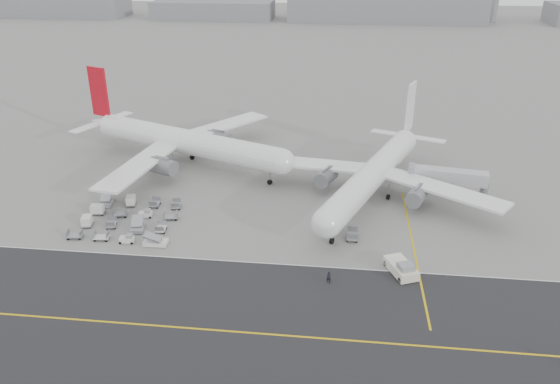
# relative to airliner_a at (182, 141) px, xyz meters

# --- Properties ---
(ground) EXTENTS (700.00, 700.00, 0.00)m
(ground) POSITION_rel_airliner_a_xyz_m (14.93, -34.35, -5.28)
(ground) COLOR gray
(ground) RESTS_ON ground
(taxiway) EXTENTS (220.00, 59.00, 0.03)m
(taxiway) POSITION_rel_airliner_a_xyz_m (19.96, -52.33, -5.27)
(taxiway) COLOR #29292C
(taxiway) RESTS_ON ground
(horizon_buildings) EXTENTS (520.00, 28.00, 28.00)m
(horizon_buildings) POSITION_rel_airliner_a_xyz_m (44.93, 225.65, -5.28)
(horizon_buildings) COLOR gray
(horizon_buildings) RESTS_ON ground
(airliner_a) EXTENTS (50.26, 49.19, 18.30)m
(airliner_a) POSITION_rel_airliner_a_xyz_m (0.00, 0.00, 0.00)
(airliner_a) COLOR white
(airliner_a) RESTS_ON ground
(airliner_b) EXTENTS (45.70, 46.59, 16.87)m
(airliner_b) POSITION_rel_airliner_a_xyz_m (39.32, -11.47, -0.41)
(airliner_b) COLOR white
(airliner_b) RESTS_ON ground
(pushback_tug) EXTENTS (4.89, 7.71, 2.22)m
(pushback_tug) POSITION_rel_airliner_a_xyz_m (42.37, -36.94, -4.37)
(pushback_tug) COLOR silver
(pushback_tug) RESTS_ON ground
(jet_bridge) EXTENTS (15.11, 5.02, 5.63)m
(jet_bridge) POSITION_rel_airliner_a_xyz_m (52.94, -10.05, -1.35)
(jet_bridge) COLOR gray
(jet_bridge) RESTS_ON ground
(gse_cluster) EXTENTS (23.39, 22.76, 1.85)m
(gse_cluster) POSITION_rel_airliner_a_xyz_m (-2.21, -26.51, -5.28)
(gse_cluster) COLOR #9A9A9F
(gse_cluster) RESTS_ON ground
(stray_dolly) EXTENTS (1.78, 2.81, 1.70)m
(stray_dolly) POSITION_rel_airliner_a_xyz_m (35.39, -27.88, -5.28)
(stray_dolly) COLOR silver
(stray_dolly) RESTS_ON ground
(ground_crew_a) EXTENTS (0.72, 0.52, 1.85)m
(ground_crew_a) POSITION_rel_airliner_a_xyz_m (32.10, -40.54, -4.35)
(ground_crew_a) COLOR black
(ground_crew_a) RESTS_ON ground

